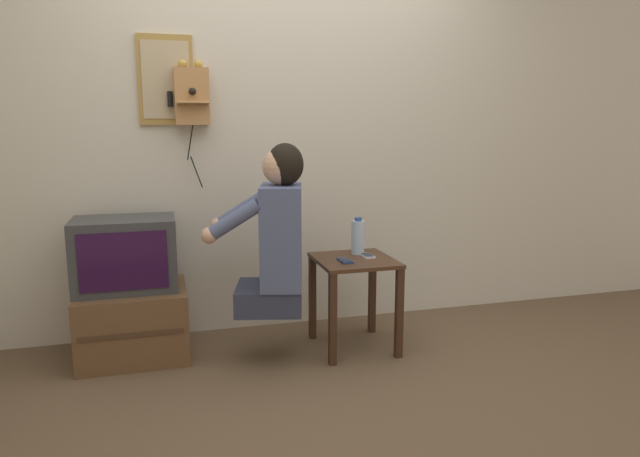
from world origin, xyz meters
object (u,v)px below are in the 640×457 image
Objects in this scene: framed_picture at (166,80)px; cell_phone_held at (345,261)px; television at (125,254)px; cell_phone_spare at (367,256)px; water_bottle at (358,237)px; person at (276,234)px; wall_phone_antique at (192,96)px.

framed_picture reaches higher than cell_phone_held.
television is 4.41× the size of cell_phone_held.
cell_phone_spare is 0.55× the size of water_bottle.
person is 1.15m from framed_picture.
television is at bearing -151.07° from wall_phone_antique.
television reaches higher than water_bottle.
cell_phone_spare is 0.13m from water_bottle.
wall_phone_antique reaches higher than person.
wall_phone_antique is 6.05× the size of cell_phone_spare.
framed_picture is at bearing 45.07° from television.
framed_picture is 2.32× the size of water_bottle.
cell_phone_held is at bearing -76.32° from person.
television is 4.48× the size of cell_phone_spare.
framed_picture is at bearing 162.68° from wall_phone_antique.
cell_phone_spare is (1.10, -0.49, -1.02)m from framed_picture.
wall_phone_antique is 1.41m from cell_phone_spare.
person is at bearing -46.58° from framed_picture.
television is 1.24m from cell_phone_held.
person reaches higher than water_bottle.
water_bottle is at bearing -21.17° from wall_phone_antique.
framed_picture is at bearing 156.12° from cell_phone_spare.
framed_picture is 4.20× the size of cell_phone_spare.
cell_phone_held and cell_phone_spare have the same top height.
cell_phone_spare is (0.56, 0.08, -0.18)m from person.
cell_phone_spare is at bearing 24.70° from cell_phone_held.
cell_phone_spare is (0.17, 0.08, 0.00)m from cell_phone_held.
framed_picture is 4.14× the size of cell_phone_held.
wall_phone_antique reaches higher than cell_phone_spare.
water_bottle is (0.14, 0.17, 0.10)m from cell_phone_held.
wall_phone_antique is (0.41, 0.23, 0.88)m from television.
water_bottle is at bearing -58.78° from person.
framed_picture is 1.58m from cell_phone_spare.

